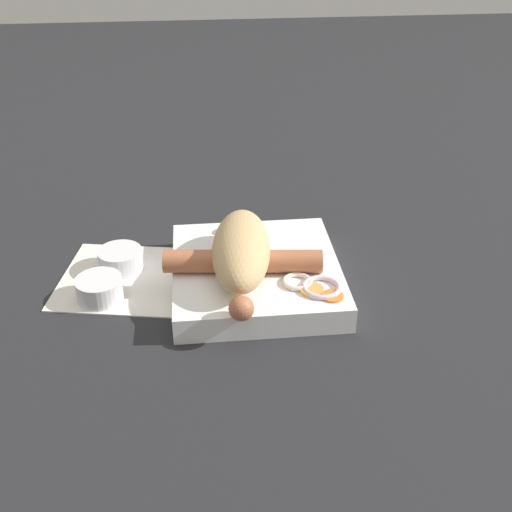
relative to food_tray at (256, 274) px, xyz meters
name	(u,v)px	position (x,y,z in m)	size (l,w,h in m)	color
ground_plane	(256,285)	(0.00, 0.00, -0.02)	(3.00, 3.00, 0.00)	#232326
food_tray	(256,274)	(0.00, 0.00, 0.00)	(0.20, 0.19, 0.03)	white
bread_roll	(241,249)	(-0.01, 0.02, 0.04)	(0.16, 0.08, 0.06)	tan
sausage	(243,261)	(-0.01, 0.02, 0.03)	(0.20, 0.18, 0.03)	#B26642
pickled_veggies	(314,287)	(-0.06, -0.06, 0.02)	(0.06, 0.06, 0.01)	orange
napkin	(124,277)	(0.03, 0.16, -0.01)	(0.17, 0.17, 0.00)	white
condiment_cup_near	(121,261)	(0.05, 0.16, 0.00)	(0.05, 0.05, 0.03)	white
condiment_cup_far	(100,290)	(-0.01, 0.18, 0.00)	(0.05, 0.05, 0.03)	white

